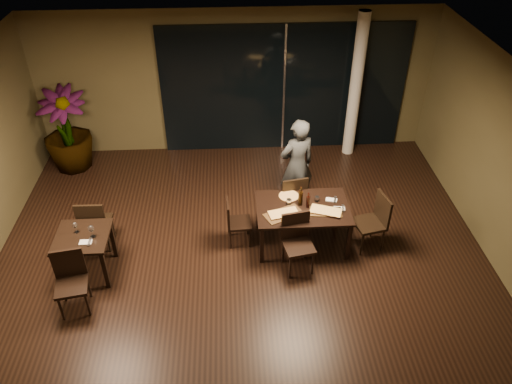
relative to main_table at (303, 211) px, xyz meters
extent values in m
plane|color=black|center=(-1.00, -0.80, -0.68)|extent=(8.00, 8.00, 0.00)
cube|color=#4B4428|center=(-1.00, 3.25, 0.82)|extent=(8.00, 0.10, 3.00)
cube|color=white|center=(-1.00, -0.80, 2.34)|extent=(8.00, 8.00, 0.04)
cube|color=black|center=(0.00, 3.16, 0.67)|extent=(5.00, 0.06, 2.70)
cylinder|color=silver|center=(1.40, 2.85, 0.82)|extent=(0.24, 0.24, 3.00)
cube|color=black|center=(0.00, 0.00, 0.05)|extent=(1.50, 1.00, 0.04)
cube|color=black|center=(-0.69, -0.44, -0.32)|extent=(0.06, 0.06, 0.71)
cube|color=black|center=(0.69, -0.44, -0.32)|extent=(0.06, 0.06, 0.71)
cube|color=black|center=(-0.69, 0.44, -0.32)|extent=(0.06, 0.06, 0.71)
cube|color=black|center=(0.69, 0.44, -0.32)|extent=(0.06, 0.06, 0.71)
cube|color=black|center=(-3.40, -0.50, 0.05)|extent=(0.80, 0.80, 0.04)
cube|color=black|center=(-3.74, -0.84, -0.32)|extent=(0.06, 0.06, 0.71)
cube|color=black|center=(-3.06, -0.84, -0.32)|extent=(0.06, 0.06, 0.71)
cube|color=black|center=(-3.74, -0.16, -0.32)|extent=(0.06, 0.06, 0.71)
cube|color=black|center=(-3.06, -0.16, -0.32)|extent=(0.06, 0.06, 0.71)
cube|color=black|center=(-0.11, 0.67, -0.22)|extent=(0.52, 0.52, 0.05)
cylinder|color=black|center=(0.04, 0.88, -0.45)|extent=(0.04, 0.04, 0.46)
cylinder|color=black|center=(-0.32, 0.81, -0.45)|extent=(0.04, 0.04, 0.46)
cylinder|color=black|center=(0.11, 0.52, -0.45)|extent=(0.04, 0.04, 0.46)
cylinder|color=black|center=(-0.25, 0.45, -0.45)|extent=(0.04, 0.04, 0.46)
cube|color=black|center=(-0.07, 0.47, 0.04)|extent=(0.45, 0.12, 0.51)
cube|color=black|center=(-0.13, -0.61, -0.22)|extent=(0.52, 0.52, 0.05)
cylinder|color=black|center=(-0.28, -0.82, -0.45)|extent=(0.04, 0.04, 0.46)
cylinder|color=black|center=(0.08, -0.75, -0.45)|extent=(0.04, 0.04, 0.46)
cylinder|color=black|center=(-0.35, -0.46, -0.45)|extent=(0.04, 0.04, 0.46)
cylinder|color=black|center=(0.01, -0.39, -0.45)|extent=(0.04, 0.04, 0.46)
cube|color=black|center=(-0.17, -0.41, 0.04)|extent=(0.45, 0.13, 0.51)
cube|color=black|center=(-1.03, 0.08, -0.28)|extent=(0.41, 0.41, 0.04)
cylinder|color=black|center=(-0.86, -0.07, -0.48)|extent=(0.03, 0.03, 0.40)
cylinder|color=black|center=(-0.88, 0.25, -0.48)|extent=(0.03, 0.03, 0.40)
cylinder|color=black|center=(-1.18, -0.08, -0.48)|extent=(0.03, 0.03, 0.40)
cylinder|color=black|center=(-1.20, 0.23, -0.48)|extent=(0.03, 0.03, 0.40)
cube|color=black|center=(-1.21, 0.07, -0.06)|extent=(0.06, 0.39, 0.44)
cube|color=black|center=(1.08, -0.15, -0.21)|extent=(0.54, 0.54, 0.05)
cylinder|color=black|center=(0.86, 0.00, -0.44)|extent=(0.04, 0.04, 0.47)
cylinder|color=black|center=(0.94, -0.37, -0.44)|extent=(0.04, 0.04, 0.47)
cylinder|color=black|center=(1.22, 0.08, -0.44)|extent=(0.04, 0.04, 0.47)
cylinder|color=black|center=(1.30, -0.29, -0.44)|extent=(0.04, 0.04, 0.47)
cube|color=black|center=(1.28, -0.10, 0.05)|extent=(0.14, 0.45, 0.52)
cube|color=black|center=(-3.36, 0.15, -0.21)|extent=(0.47, 0.47, 0.05)
cylinder|color=black|center=(-3.17, 0.33, -0.44)|extent=(0.04, 0.04, 0.47)
cylinder|color=black|center=(-3.54, 0.34, -0.44)|extent=(0.04, 0.04, 0.47)
cylinder|color=black|center=(-3.18, -0.04, -0.44)|extent=(0.04, 0.04, 0.47)
cylinder|color=black|center=(-3.55, -0.03, -0.44)|extent=(0.04, 0.04, 0.47)
cube|color=black|center=(-3.36, -0.06, 0.05)|extent=(0.46, 0.05, 0.52)
cube|color=black|center=(-3.44, -1.23, -0.22)|extent=(0.51, 0.51, 0.05)
cylinder|color=black|center=(-3.59, -1.44, -0.45)|extent=(0.04, 0.04, 0.45)
cylinder|color=black|center=(-3.23, -1.38, -0.45)|extent=(0.04, 0.04, 0.45)
cylinder|color=black|center=(-3.65, -1.09, -0.45)|extent=(0.04, 0.04, 0.45)
cylinder|color=black|center=(-3.29, -1.02, -0.45)|extent=(0.04, 0.04, 0.45)
cube|color=black|center=(-3.47, -1.03, 0.03)|extent=(0.44, 0.12, 0.50)
imported|color=#2A2D2E|center=(0.02, 1.02, 0.21)|extent=(0.71, 0.59, 1.78)
imported|color=#1E521B|center=(-4.36, 2.60, 0.18)|extent=(1.02, 1.02, 1.70)
cube|color=#3E2914|center=(-0.33, -0.17, 0.08)|extent=(0.67, 0.53, 0.01)
cube|color=#442E15|center=(0.34, -0.15, 0.08)|extent=(0.52, 0.30, 0.01)
cylinder|color=#AD2213|center=(-0.19, 0.30, 0.08)|extent=(0.32, 0.32, 0.01)
cylinder|color=white|center=(-0.22, 0.09, 0.12)|extent=(0.08, 0.08, 0.10)
cylinder|color=white|center=(0.25, 0.15, 0.12)|extent=(0.07, 0.07, 0.09)
cube|color=white|center=(0.58, -0.08, 0.08)|extent=(0.19, 0.12, 0.01)
cube|color=white|center=(0.49, 0.15, 0.08)|extent=(0.20, 0.15, 0.01)
cube|color=white|center=(-3.31, -0.66, 0.08)|extent=(0.18, 0.11, 0.01)
camera|label=1|loc=(-1.12, -6.27, 5.00)|focal=35.00mm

